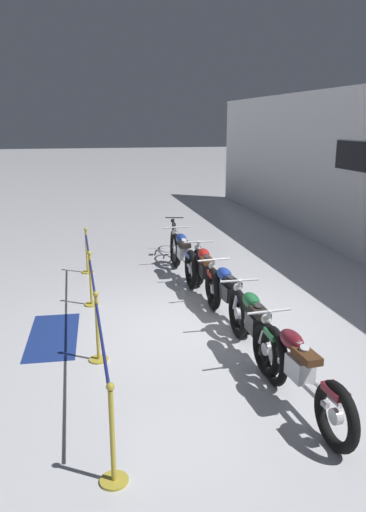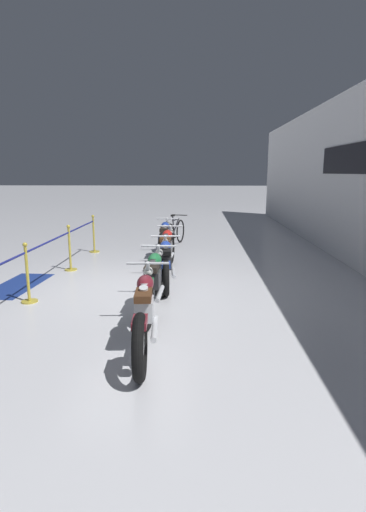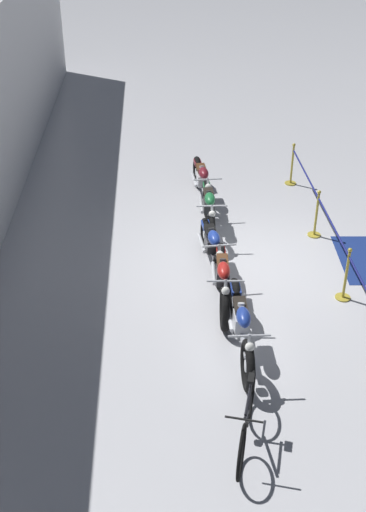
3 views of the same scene
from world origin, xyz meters
name	(u,v)px [view 3 (image 3 of 3)]	position (x,y,z in m)	size (l,w,h in m)	color
ground_plane	(248,263)	(0.00, 0.00, 0.00)	(120.00, 120.00, 0.00)	silver
motorcycle_blue_0	(241,328)	(-2.66, 0.51, 0.49)	(2.45, 0.62, 0.98)	black
motorcycle_red_1	(222,281)	(-1.30, 0.66, 0.47)	(2.22, 0.62, 0.97)	black
motorcycle_blue_2	(212,247)	(-0.10, 0.74, 0.45)	(2.09, 0.62, 0.91)	black
motorcycle_green_3	(209,209)	(1.42, 0.66, 0.49)	(2.32, 0.62, 0.97)	black
motorcycle_maroon_4	(202,183)	(2.77, 0.70, 0.47)	(2.41, 0.62, 0.95)	black
bicycle	(247,421)	(-4.56, 0.67, 0.39)	(1.71, 0.60, 0.97)	black
stanchion_far_left	(346,262)	(-1.14, -1.56, 0.69)	(7.11, 0.28, 1.05)	gold
stanchion_mid_left	(345,282)	(-1.26, -1.56, 0.36)	(0.28, 0.28, 1.05)	gold
stanchion_mid_right	(316,220)	(1.04, -1.56, 0.36)	(0.28, 0.28, 1.05)	gold
stanchion_far_right	(292,170)	(3.63, -1.56, 0.36)	(0.28, 0.28, 1.05)	gold
floor_banner	(359,259)	(0.03, -2.23, 0.00)	(1.85, 0.77, 0.01)	navy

